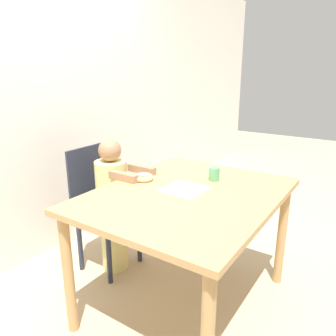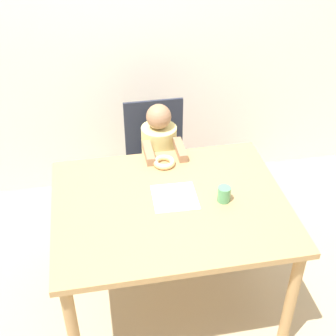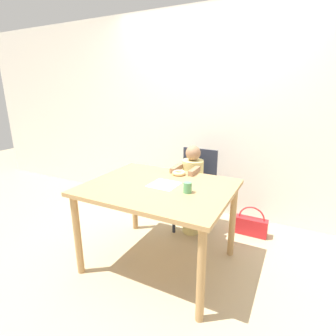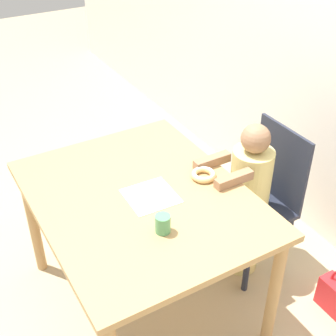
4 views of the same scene
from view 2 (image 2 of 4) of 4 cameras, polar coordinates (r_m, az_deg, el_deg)
The scene contains 9 objects.
ground_plane at distance 3.02m, azimuth 0.23°, elevation -15.56°, with size 12.00×12.00×0.00m, color tan.
wall_back at distance 3.39m, azimuth -4.05°, elevation 16.43°, with size 8.00×0.05×2.50m.
dining_table at distance 2.53m, azimuth 0.27°, elevation -5.90°, with size 1.24×0.98×0.77m.
chair at distance 3.25m, azimuth -1.37°, elevation 0.36°, with size 0.40×0.36×0.93m.
child_figure at distance 3.15m, azimuth -1.04°, elevation -0.36°, with size 0.24×0.42×1.00m.
donut at distance 2.74m, azimuth -0.47°, elevation 0.73°, with size 0.13×0.13×0.04m.
napkin at distance 2.51m, azimuth 0.82°, elevation -3.56°, with size 0.24×0.24×0.00m.
handbag at distance 3.70m, azimuth 7.78°, elevation -2.09°, with size 0.35×0.11×0.34m.
cup at distance 2.48m, azimuth 6.85°, elevation -3.18°, with size 0.07×0.07×0.09m.
Camera 2 is at (-0.36, -1.87, 2.35)m, focal length 50.00 mm.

